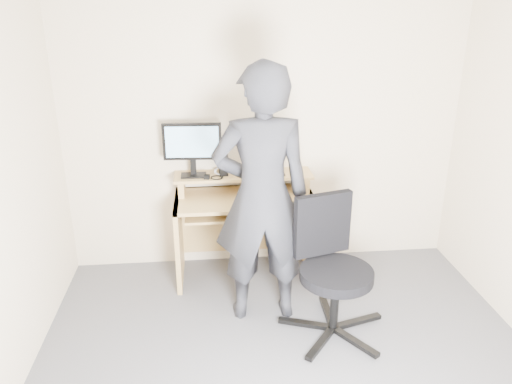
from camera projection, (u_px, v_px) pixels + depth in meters
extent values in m
cube|color=beige|center=(264.00, 131.00, 4.39)|extent=(3.50, 0.02, 2.50)
cube|color=tan|center=(179.00, 239.00, 4.35)|extent=(0.04, 0.60, 0.75)
cube|color=tan|center=(310.00, 234.00, 4.46)|extent=(0.04, 0.60, 0.75)
cube|color=tan|center=(245.00, 199.00, 4.28)|extent=(1.20, 0.60, 0.03)
cube|color=tan|center=(246.00, 213.00, 4.24)|extent=(1.02, 0.38, 0.02)
cube|color=tan|center=(182.00, 185.00, 4.33)|extent=(0.05, 0.28, 0.15)
cube|color=tan|center=(304.00, 181.00, 4.43)|extent=(0.05, 0.28, 0.15)
cube|color=tan|center=(243.00, 175.00, 4.36)|extent=(1.20, 0.30, 0.02)
cube|color=tan|center=(243.00, 218.00, 4.65)|extent=(1.20, 0.03, 0.65)
cube|color=black|center=(194.00, 175.00, 4.29)|extent=(0.22, 0.14, 0.01)
cube|color=black|center=(193.00, 166.00, 4.28)|extent=(0.05, 0.04, 0.14)
cube|color=black|center=(192.00, 141.00, 4.18)|extent=(0.49, 0.06, 0.31)
cube|color=#8EC7F5|center=(192.00, 142.00, 4.16)|extent=(0.44, 0.03, 0.27)
cube|color=black|center=(223.00, 163.00, 4.31)|extent=(0.08, 0.13, 0.20)
cylinder|color=silver|center=(261.00, 162.00, 4.35)|extent=(0.10, 0.10, 0.19)
cube|color=black|center=(281.00, 173.00, 4.35)|extent=(0.07, 0.13, 0.01)
cube|color=black|center=(207.00, 177.00, 4.22)|extent=(0.05, 0.05, 0.03)
torus|color=silver|center=(223.00, 171.00, 4.39)|extent=(0.19, 0.19, 0.06)
cube|color=black|center=(243.00, 210.00, 4.21)|extent=(0.49, 0.29, 0.03)
ellipsoid|color=black|center=(276.00, 198.00, 4.19)|extent=(0.11, 0.09, 0.04)
cube|color=black|center=(357.00, 321.00, 3.80)|extent=(0.40, 0.16, 0.03)
cube|color=black|center=(327.00, 311.00, 3.92)|extent=(0.07, 0.40, 0.03)
cube|color=black|center=(305.00, 324.00, 3.77)|extent=(0.40, 0.19, 0.03)
cube|color=black|center=(321.00, 343.00, 3.56)|extent=(0.29, 0.35, 0.03)
cube|color=black|center=(355.00, 342.00, 3.57)|extent=(0.27, 0.36, 0.03)
cylinder|color=black|center=(335.00, 302.00, 3.64)|extent=(0.06, 0.06, 0.42)
cylinder|color=black|center=(336.00, 275.00, 3.56)|extent=(0.53, 0.53, 0.07)
cube|color=black|center=(322.00, 224.00, 3.65)|extent=(0.45, 0.19, 0.48)
imported|color=black|center=(262.00, 197.00, 3.64)|extent=(0.73, 0.48, 1.97)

